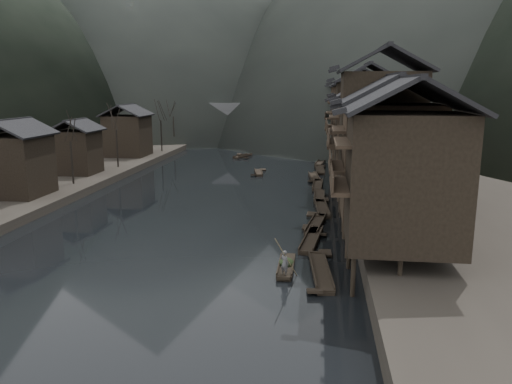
# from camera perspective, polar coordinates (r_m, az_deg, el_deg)

# --- Properties ---
(water) EXTENTS (300.00, 300.00, 0.00)m
(water) POSITION_cam_1_polar(r_m,az_deg,el_deg) (43.13, -9.19, -5.15)
(water) COLOR black
(water) RESTS_ON ground
(right_bank) EXTENTS (40.00, 200.00, 1.80)m
(right_bank) POSITION_cam_1_polar(r_m,az_deg,el_deg) (83.57, 23.24, 2.97)
(right_bank) COLOR #2D2823
(right_bank) RESTS_ON ground
(left_bank) EXTENTS (40.00, 200.00, 1.20)m
(left_bank) POSITION_cam_1_polar(r_m,az_deg,el_deg) (93.09, -23.13, 3.63)
(left_bank) COLOR #2D2823
(left_bank) RESTS_ON ground
(stilt_houses) EXTENTS (9.00, 67.60, 16.22)m
(stilt_houses) POSITION_cam_1_polar(r_m,az_deg,el_deg) (59.03, 12.58, 8.23)
(stilt_houses) COLOR black
(stilt_houses) RESTS_ON ground
(left_houses) EXTENTS (8.10, 53.20, 8.73)m
(left_houses) POSITION_cam_1_polar(r_m,az_deg,el_deg) (68.21, -21.27, 5.34)
(left_houses) COLOR black
(left_houses) RESTS_ON left_bank
(bare_trees) EXTENTS (4.00, 72.73, 7.99)m
(bare_trees) POSITION_cam_1_polar(r_m,az_deg,el_deg) (75.35, -15.46, 7.19)
(bare_trees) COLOR black
(bare_trees) RESTS_ON left_bank
(moored_sampans) EXTENTS (3.34, 73.43, 0.47)m
(moored_sampans) POSITION_cam_1_polar(r_m,az_deg,el_deg) (66.03, 7.15, 1.08)
(moored_sampans) COLOR black
(moored_sampans) RESTS_ON water
(midriver_boats) EXTENTS (11.72, 45.60, 0.44)m
(midriver_boats) POSITION_cam_1_polar(r_m,az_deg,el_deg) (93.27, 1.81, 4.35)
(midriver_boats) COLOR black
(midriver_boats) RESTS_ON water
(stone_bridge) EXTENTS (40.00, 6.00, 9.00)m
(stone_bridge) POSITION_cam_1_polar(r_m,az_deg,el_deg) (112.37, 1.18, 8.17)
(stone_bridge) COLOR #4C4C4F
(stone_bridge) RESTS_ON ground
(hero_sampan) EXTENTS (1.04, 4.91, 0.43)m
(hero_sampan) POSITION_cam_1_polar(r_m,az_deg,el_deg) (35.46, 3.47, -8.49)
(hero_sampan) COLOR black
(hero_sampan) RESTS_ON water
(cargo_heap) EXTENTS (1.08, 1.42, 0.65)m
(cargo_heap) POSITION_cam_1_polar(r_m,az_deg,el_deg) (35.48, 3.51, -7.53)
(cargo_heap) COLOR black
(cargo_heap) RESTS_ON hero_sampan
(boatman) EXTENTS (0.77, 0.72, 1.76)m
(boatman) POSITION_cam_1_polar(r_m,az_deg,el_deg) (33.46, 3.30, -7.74)
(boatman) COLOR #57575A
(boatman) RESTS_ON hero_sampan
(bamboo_pole) EXTENTS (1.65, 1.69, 3.44)m
(bamboo_pole) POSITION_cam_1_polar(r_m,az_deg,el_deg) (32.67, 3.70, -3.45)
(bamboo_pole) COLOR #8C7A51
(bamboo_pole) RESTS_ON boatman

